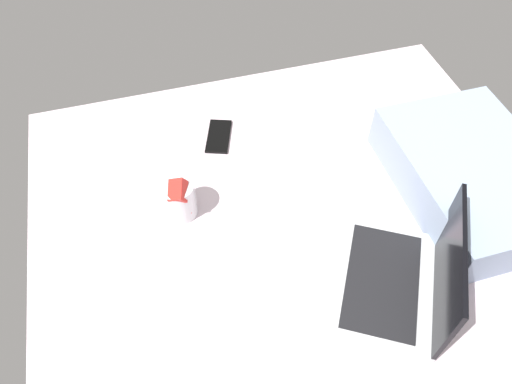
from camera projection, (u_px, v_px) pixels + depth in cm
name	position (u px, v px, depth cm)	size (l,w,h in cm)	color
bed_mattress	(331.00, 326.00, 121.49)	(180.00, 140.00, 18.00)	silver
laptop	(404.00, 280.00, 114.46)	(40.10, 36.54, 23.00)	#B7BABC
snack_cup	(179.00, 199.00, 127.73)	(9.88, 9.00, 14.07)	silver
cell_phone	(219.00, 136.00, 149.86)	(6.80, 14.00, 0.80)	black
pillow	(472.00, 176.00, 131.71)	(52.00, 36.00, 13.00)	#8C9EB7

